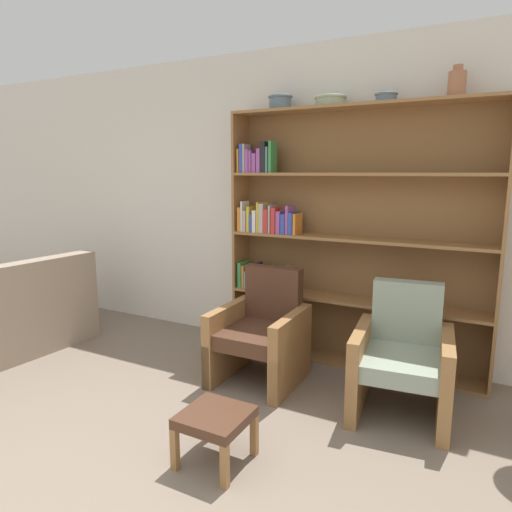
{
  "coord_description": "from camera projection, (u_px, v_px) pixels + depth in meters",
  "views": [
    {
      "loc": [
        1.58,
        -1.13,
        1.66
      ],
      "look_at": [
        -0.22,
        2.26,
        0.95
      ],
      "focal_mm": 32.0,
      "sensor_mm": 36.0,
      "label": 1
    }
  ],
  "objects": [
    {
      "name": "wall_back",
      "position": [
        305.0,
        203.0,
        4.19
      ],
      "size": [
        12.0,
        0.06,
        2.75
      ],
      "color": "silver",
      "rests_on": "ground"
    },
    {
      "name": "bowl_cream",
      "position": [
        331.0,
        101.0,
        3.73
      ],
      "size": [
        0.26,
        0.26,
        0.08
      ],
      "color": "gray",
      "rests_on": "bookshelf"
    },
    {
      "name": "bowl_copper",
      "position": [
        386.0,
        97.0,
        3.53
      ],
      "size": [
        0.18,
        0.18,
        0.07
      ],
      "color": "slate",
      "rests_on": "bookshelf"
    },
    {
      "name": "bookshelf",
      "position": [
        332.0,
        243.0,
        3.95
      ],
      "size": [
        2.23,
        0.3,
        2.19
      ],
      "color": "olive",
      "rests_on": "ground"
    },
    {
      "name": "vase_tall",
      "position": [
        457.0,
        84.0,
        3.28
      ],
      "size": [
        0.13,
        0.13,
        0.23
      ],
      "color": "#A36647",
      "rests_on": "bookshelf"
    },
    {
      "name": "bowl_stoneware",
      "position": [
        280.0,
        102.0,
        3.94
      ],
      "size": [
        0.21,
        0.21,
        0.12
      ],
      "color": "slate",
      "rests_on": "bookshelf"
    },
    {
      "name": "footstool",
      "position": [
        215.0,
        421.0,
        2.6
      ],
      "size": [
        0.37,
        0.37,
        0.31
      ],
      "color": "olive",
      "rests_on": "ground"
    },
    {
      "name": "armchair_cushioned",
      "position": [
        402.0,
        359.0,
        3.16
      ],
      "size": [
        0.71,
        0.75,
        0.89
      ],
      "rotation": [
        0.0,
        0.0,
        3.25
      ],
      "color": "olive",
      "rests_on": "ground"
    },
    {
      "name": "armchair_leather",
      "position": [
        262.0,
        333.0,
        3.66
      ],
      "size": [
        0.65,
        0.69,
        0.89
      ],
      "rotation": [
        0.0,
        0.0,
        3.16
      ],
      "color": "olive",
      "rests_on": "ground"
    }
  ]
}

